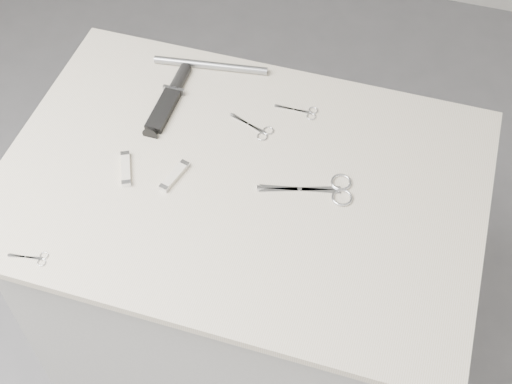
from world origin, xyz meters
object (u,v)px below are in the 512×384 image
(embroidery_scissors_b, at_px, (303,112))
(sheathed_knife, at_px, (171,96))
(embroidery_scissors_a, at_px, (257,129))
(tiny_scissors, at_px, (33,258))
(large_shears, at_px, (327,190))
(plinth, at_px, (244,293))
(pocket_knife_b, at_px, (126,169))
(pocket_knife_a, at_px, (174,176))
(metal_rail, at_px, (211,65))

(embroidery_scissors_b, bearing_deg, sheathed_knife, -172.11)
(embroidery_scissors_a, xyz_separation_m, tiny_scissors, (-0.31, -0.44, -0.00))
(large_shears, relative_size, embroidery_scissors_b, 2.01)
(embroidery_scissors_b, height_order, tiny_scissors, same)
(embroidery_scissors_b, bearing_deg, large_shears, -63.80)
(plinth, distance_m, pocket_knife_b, 0.53)
(large_shears, xyz_separation_m, pocket_knife_a, (-0.31, -0.06, 0.00))
(tiny_scissors, xyz_separation_m, metal_rail, (0.15, 0.60, 0.01))
(plinth, xyz_separation_m, sheathed_knife, (-0.22, 0.18, 0.48))
(pocket_knife_b, bearing_deg, embroidery_scissors_b, -73.77)
(tiny_scissors, bearing_deg, metal_rail, 66.55)
(sheathed_knife, height_order, pocket_knife_a, sheathed_knife)
(pocket_knife_b, bearing_deg, embroidery_scissors_a, -75.06)
(embroidery_scissors_b, height_order, metal_rail, metal_rail)
(plinth, height_order, pocket_knife_a, pocket_knife_a)
(large_shears, relative_size, pocket_knife_b, 2.17)
(embroidery_scissors_b, xyz_separation_m, sheathed_knife, (-0.30, -0.05, 0.01))
(embroidery_scissors_b, relative_size, pocket_knife_a, 1.11)
(pocket_knife_a, xyz_separation_m, pocket_knife_b, (-0.10, -0.01, 0.00))
(pocket_knife_b, bearing_deg, pocket_knife_a, -108.57)
(sheathed_knife, relative_size, pocket_knife_a, 2.40)
(sheathed_knife, bearing_deg, embroidery_scissors_a, -99.45)
(large_shears, bearing_deg, tiny_scissors, -162.20)
(tiny_scissors, distance_m, pocket_knife_b, 0.26)
(tiny_scissors, relative_size, pocket_knife_a, 0.89)
(large_shears, relative_size, pocket_knife_a, 2.23)
(tiny_scissors, height_order, pocket_knife_a, pocket_knife_a)
(tiny_scissors, bearing_deg, large_shears, 23.55)
(embroidery_scissors_b, bearing_deg, metal_rail, 162.10)
(plinth, height_order, embroidery_scissors_a, embroidery_scissors_a)
(large_shears, distance_m, tiny_scissors, 0.59)
(tiny_scissors, bearing_deg, sheathed_knife, 69.17)
(embroidery_scissors_a, relative_size, metal_rail, 0.40)
(plinth, height_order, embroidery_scissors_b, embroidery_scissors_b)
(large_shears, xyz_separation_m, embroidery_scissors_b, (-0.10, 0.20, -0.00))
(plinth, distance_m, sheathed_knife, 0.56)
(sheathed_knife, xyz_separation_m, pocket_knife_b, (-0.01, -0.23, -0.00))
(sheathed_knife, xyz_separation_m, pocket_knife_a, (0.09, -0.21, -0.00))
(pocket_knife_a, height_order, pocket_knife_b, pocket_knife_b)
(embroidery_scissors_b, bearing_deg, tiny_scissors, -127.61)
(plinth, xyz_separation_m, embroidery_scissors_a, (-0.01, 0.14, 0.47))
(plinth, bearing_deg, large_shears, 7.00)
(sheathed_knife, relative_size, pocket_knife_b, 2.33)
(sheathed_knife, relative_size, metal_rail, 0.77)
(embroidery_scissors_b, distance_m, pocket_knife_b, 0.41)
(tiny_scissors, xyz_separation_m, sheathed_knife, (0.10, 0.48, 0.01))
(pocket_knife_b, bearing_deg, tiny_scissors, 136.89)
(large_shears, distance_m, pocket_knife_b, 0.42)
(plinth, xyz_separation_m, pocket_knife_a, (-0.13, -0.04, 0.48))
(tiny_scissors, relative_size, sheathed_knife, 0.37)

